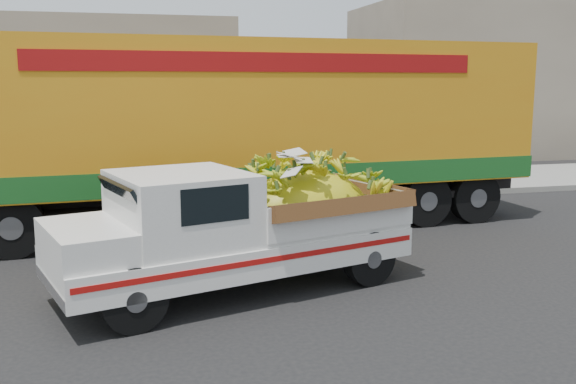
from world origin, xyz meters
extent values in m
plane|color=black|center=(0.00, 0.00, 0.00)|extent=(100.00, 100.00, 0.00)
cube|color=gray|center=(0.00, 7.07, 0.07)|extent=(60.00, 0.25, 0.15)
cube|color=gray|center=(0.00, 9.17, 0.07)|extent=(60.00, 4.00, 0.14)
cube|color=gray|center=(14.00, 16.07, 3.00)|extent=(14.00, 6.00, 6.00)
cylinder|color=black|center=(-2.50, -0.61, 0.41)|extent=(0.86, 0.47, 0.82)
cylinder|color=black|center=(-2.96, 0.91, 0.41)|extent=(0.86, 0.47, 0.82)
cylinder|color=black|center=(0.93, 0.43, 0.41)|extent=(0.86, 0.47, 0.82)
cylinder|color=black|center=(0.47, 1.94, 0.41)|extent=(0.86, 0.47, 0.82)
cube|color=silver|center=(-1.06, 0.65, 0.60)|extent=(5.41, 3.24, 0.42)
cube|color=#A50F0C|center=(-0.80, -0.24, 0.67)|extent=(4.79, 1.46, 0.08)
cube|color=silver|center=(-3.46, -0.08, 0.49)|extent=(0.63, 1.76, 0.15)
cube|color=silver|center=(-3.06, 0.05, 1.01)|extent=(1.39, 1.93, 0.39)
cube|color=silver|center=(-1.82, 0.42, 1.30)|extent=(2.12, 2.18, 0.98)
cube|color=black|center=(-1.46, -0.40, 1.49)|extent=(0.89, 0.28, 0.46)
cube|color=silver|center=(0.18, 1.03, 1.09)|extent=(2.92, 2.49, 0.55)
ellipsoid|color=gold|center=(0.08, 1.00, 0.98)|extent=(2.59, 2.07, 1.39)
cylinder|color=black|center=(4.70, 3.95, 0.55)|extent=(1.12, 0.40, 1.10)
cylinder|color=black|center=(4.56, 5.95, 0.55)|extent=(1.12, 0.40, 1.10)
cylinder|color=black|center=(3.50, 3.87, 0.55)|extent=(1.12, 0.40, 1.10)
cylinder|color=black|center=(3.36, 5.86, 0.55)|extent=(1.12, 0.40, 1.10)
cylinder|color=black|center=(-4.48, 3.31, 0.55)|extent=(1.12, 0.40, 1.10)
cylinder|color=black|center=(-4.62, 5.31, 0.55)|extent=(1.12, 0.40, 1.10)
cube|color=black|center=(-0.06, 4.62, 0.78)|extent=(12.04, 1.83, 0.36)
cube|color=#C37E13|center=(-0.06, 4.62, 2.38)|extent=(11.91, 3.31, 2.84)
cube|color=#17531C|center=(-0.06, 4.62, 1.21)|extent=(11.97, 3.34, 0.45)
cube|color=maroon|center=(0.03, 3.37, 3.35)|extent=(8.38, 0.61, 0.35)
camera|label=1|loc=(-2.48, -8.23, 3.00)|focal=40.00mm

